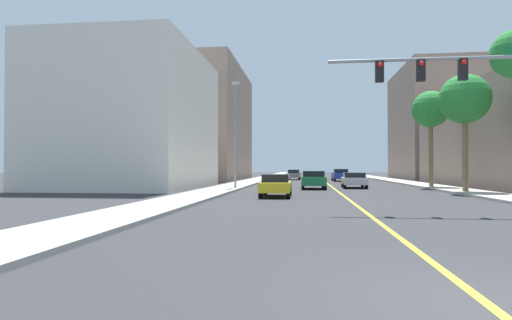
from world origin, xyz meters
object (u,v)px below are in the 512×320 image
Objects in this scene: car_yellow at (276,185)px; car_silver at (354,180)px; traffic_signal_mast at (485,88)px; car_blue at (340,175)px; palm_mid at (465,100)px; car_green at (313,180)px; car_gray at (294,174)px; street_lamp at (235,129)px; palm_far at (431,110)px.

car_yellow reaches higher than car_silver.
car_blue is at bearing 94.12° from traffic_signal_mast.
palm_mid is 1.89× the size of car_green.
car_gray is (-8.49, 41.06, -4.11)m from traffic_signal_mast.
traffic_signal_mast is 19.43m from car_silver.
traffic_signal_mast is at bearing -79.49° from car_silver.
traffic_signal_mast is 2.23× the size of car_yellow.
street_lamp is 9.35m from car_yellow.
car_gray is (-11.97, 21.79, -5.77)m from palm_far.
car_blue is at bearing 104.92° from palm_mid.
traffic_signal_mast is 1.15× the size of palm_far.
traffic_signal_mast is 2.21× the size of car_green.
car_silver is at bearing -73.93° from car_gray.
car_silver is (-2.87, 18.77, -4.13)m from traffic_signal_mast.
palm_far reaches higher than traffic_signal_mast.
palm_mid reaches higher than car_gray.
palm_far is at bearing -71.21° from car_blue.
car_gray is at bearing 137.63° from car_blue.
car_green is (-9.76, -2.50, -5.75)m from palm_far.
car_green is at bearing -82.87° from car_gray.
street_lamp is 7.42m from car_green.
palm_mid reaches higher than traffic_signal_mast.
traffic_signal_mast is at bearing -100.24° from palm_far.
street_lamp reaches higher than palm_far.
car_blue is at bearing -39.20° from car_gray.
car_yellow is (-6.04, -28.29, -0.06)m from car_blue.
car_yellow is 0.96× the size of car_gray.
street_lamp is 26.44m from car_gray.
street_lamp reaches higher than car_silver.
palm_mid is 6.96m from palm_far.
car_yellow is at bearing -63.92° from street_lamp.
palm_mid is 1.81× the size of car_silver.
traffic_signal_mast is at bearing -76.41° from car_gray.
car_gray is 22.99m from car_silver.
car_blue is (-6.28, 23.58, -5.47)m from palm_mid.
traffic_signal_mast reaches higher than car_green.
car_yellow is at bearing -103.31° from car_blue.
car_green is at bearing 75.10° from car_yellow.
car_green is (-6.27, 16.77, -4.09)m from traffic_signal_mast.
car_green is 0.96× the size of car_silver.
street_lamp is 1.92× the size of car_silver.
palm_far reaches higher than palm_mid.
street_lamp is (-12.34, 15.21, -0.12)m from traffic_signal_mast.
street_lamp reaches higher than car_yellow.
street_lamp reaches higher than traffic_signal_mast.
car_silver is at bearing -175.44° from palm_far.
traffic_signal_mast reaches higher than car_yellow.
street_lamp is 1.04× the size of palm_far.
palm_mid is at bearing -76.33° from car_blue.
car_silver is (-6.57, 6.44, -5.55)m from palm_mid.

